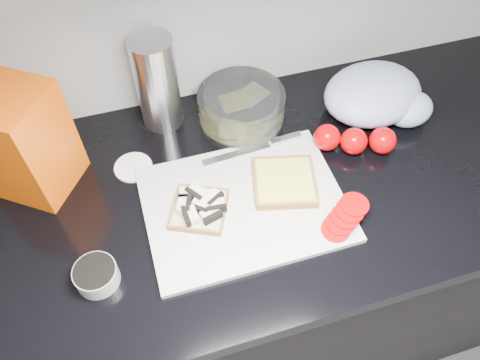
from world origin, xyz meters
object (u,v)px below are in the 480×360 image
at_px(glass_bowl, 241,108).
at_px(steel_canister, 157,83).
at_px(cutting_board, 244,204).
at_px(bread_bag, 22,141).

distance_m(glass_bowl, steel_canister, 0.20).
bearing_deg(glass_bowl, steel_canister, 161.77).
xyz_separation_m(cutting_board, glass_bowl, (0.07, 0.23, 0.03)).
distance_m(bread_bag, steel_canister, 0.30).
xyz_separation_m(glass_bowl, steel_canister, (-0.17, 0.06, 0.07)).
bearing_deg(glass_bowl, cutting_board, -105.58).
xyz_separation_m(cutting_board, bread_bag, (-0.39, 0.19, 0.11)).
xyz_separation_m(cutting_board, steel_canister, (-0.11, 0.29, 0.11)).
bearing_deg(bread_bag, steel_canister, 54.35).
distance_m(cutting_board, steel_canister, 0.33).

